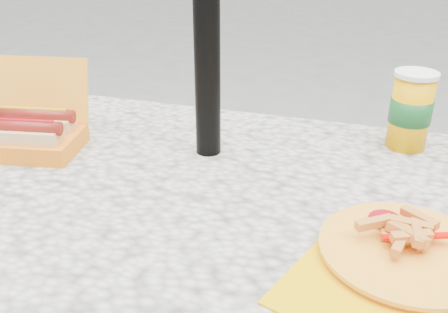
% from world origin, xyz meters
% --- Properties ---
extents(picnic_table, '(1.20, 0.80, 0.75)m').
position_xyz_m(picnic_table, '(0.00, 0.00, 0.64)').
color(picnic_table, beige).
rests_on(picnic_table, ground).
extents(hotdog_box, '(0.24, 0.21, 0.17)m').
position_xyz_m(hotdog_box, '(-0.36, 0.06, 0.79)').
color(hotdog_box, orange).
rests_on(hotdog_box, picnic_table).
extents(fries_plate, '(0.30, 0.34, 0.05)m').
position_xyz_m(fries_plate, '(0.37, -0.09, 0.76)').
color(fries_plate, '#E7AF00').
rests_on(fries_plate, picnic_table).
extents(soda_cup, '(0.09, 0.09, 0.16)m').
position_xyz_m(soda_cup, '(0.38, 0.31, 0.83)').
color(soda_cup, '#FFAB00').
rests_on(soda_cup, picnic_table).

